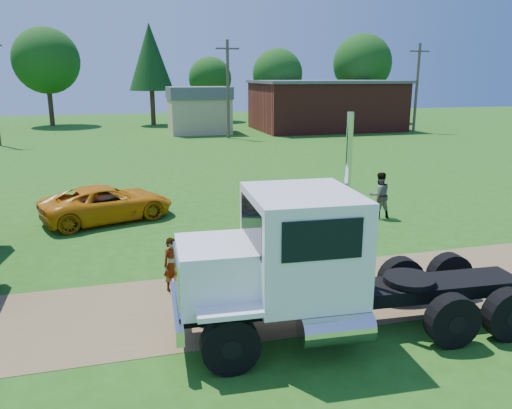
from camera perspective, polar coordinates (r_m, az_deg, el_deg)
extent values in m
plane|color=#265813|center=(13.76, 3.24, -10.51)|extent=(140.00, 140.00, 0.00)
cube|color=brown|center=(13.75, 3.24, -10.49)|extent=(120.00, 4.20, 0.01)
cube|color=black|center=(12.04, 11.44, -10.01)|extent=(8.25, 1.50, 0.33)
cylinder|color=black|center=(10.35, -2.94, -15.76)|extent=(1.22, 0.45, 1.20)
cylinder|color=black|center=(10.35, -2.94, -15.76)|extent=(0.44, 0.43, 0.42)
cylinder|color=black|center=(12.41, -4.68, -10.38)|extent=(1.22, 0.45, 1.20)
cylinder|color=black|center=(12.41, -4.68, -10.38)|extent=(0.44, 0.43, 0.42)
cylinder|color=black|center=(12.02, 21.51, -12.27)|extent=(1.22, 0.45, 1.20)
cylinder|color=black|center=(12.02, 21.51, -12.27)|extent=(0.44, 0.43, 0.42)
cylinder|color=black|center=(13.84, 16.21, -8.22)|extent=(1.22, 0.45, 1.20)
cylinder|color=black|center=(13.84, 16.21, -8.22)|extent=(0.44, 0.43, 0.42)
cylinder|color=black|center=(12.82, 26.93, -11.15)|extent=(1.22, 0.45, 1.20)
cylinder|color=black|center=(12.82, 26.93, -11.15)|extent=(0.44, 0.43, 0.42)
cylinder|color=black|center=(14.54, 21.21, -7.53)|extent=(1.22, 0.45, 1.20)
cylinder|color=black|center=(14.54, 21.21, -7.53)|extent=(0.44, 0.43, 0.42)
cube|color=white|center=(10.91, -3.71, -7.70)|extent=(2.07, 1.97, 1.31)
cube|color=silver|center=(10.85, -8.91, -8.29)|extent=(0.18, 1.64, 1.09)
cube|color=silver|center=(11.16, -9.04, -11.94)|extent=(0.31, 2.52, 0.33)
cube|color=white|center=(11.08, 5.26, -4.35)|extent=(2.44, 2.75, 2.30)
cube|color=black|center=(10.66, -0.48, -2.27)|extent=(0.18, 2.19, 0.93)
cube|color=black|center=(9.74, 7.62, -4.06)|extent=(1.64, 0.14, 0.82)
cube|color=black|center=(12.16, 3.49, -0.18)|extent=(1.64, 0.14, 0.82)
cube|color=white|center=(10.01, -2.99, -12.24)|extent=(1.34, 0.57, 0.11)
cube|color=white|center=(12.12, -4.75, -7.33)|extent=(1.34, 0.57, 0.11)
cylinder|color=silver|center=(10.70, 9.13, -13.84)|extent=(1.57, 0.74, 0.66)
cylinder|color=silver|center=(11.95, 10.22, -1.74)|extent=(0.16, 0.16, 5.03)
cylinder|color=black|center=(12.49, 17.10, -8.20)|extent=(1.27, 1.27, 0.13)
imported|color=orange|center=(21.37, -16.60, 0.15)|extent=(5.77, 4.00, 1.46)
imported|color=#999999|center=(14.04, -9.49, -6.77)|extent=(0.64, 0.51, 1.53)
imported|color=#999999|center=(21.46, 13.91, 1.05)|extent=(0.95, 0.74, 1.94)
cube|color=maroon|center=(56.38, 7.94, 11.03)|extent=(15.00, 10.00, 5.00)
cube|color=#525357|center=(56.29, 8.03, 13.73)|extent=(15.40, 10.40, 0.30)
cube|color=tan|center=(52.57, -6.51, 10.07)|extent=(6.00, 5.00, 3.60)
cube|color=#525357|center=(52.45, -6.58, 12.57)|extent=(6.20, 5.40, 1.20)
cylinder|color=#453727|center=(47.88, -3.23, 12.94)|extent=(0.28, 0.28, 9.00)
cube|color=#453727|center=(47.92, -3.29, 17.37)|extent=(2.20, 0.14, 0.14)
cylinder|color=#453727|center=(55.61, 17.89, 12.51)|extent=(0.28, 0.28, 9.00)
cube|color=#453727|center=(55.65, 18.19, 16.31)|extent=(2.20, 0.14, 0.14)
cylinder|color=#382117|center=(65.06, -22.38, 10.12)|extent=(0.56, 0.56, 4.03)
sphere|color=#154411|center=(64.97, -22.86, 14.92)|extent=(7.60, 7.60, 7.60)
cylinder|color=#382117|center=(62.13, -11.71, 10.79)|extent=(0.56, 0.56, 4.14)
cone|color=black|center=(62.06, -12.00, 16.18)|extent=(5.20, 5.20, 7.68)
cylinder|color=#382117|center=(66.51, -5.19, 10.73)|extent=(0.56, 0.56, 2.92)
sphere|color=#154411|center=(66.37, -5.27, 14.14)|extent=(5.51, 5.51, 5.51)
cylinder|color=#382117|center=(63.05, 2.42, 10.71)|extent=(0.56, 0.56, 3.23)
sphere|color=#154411|center=(62.91, 2.46, 14.69)|extent=(6.08, 6.08, 6.08)
cylinder|color=#382117|center=(67.10, 11.81, 10.95)|extent=(0.56, 0.56, 3.92)
sphere|color=#154411|center=(67.01, 12.06, 15.48)|extent=(7.39, 7.39, 7.39)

